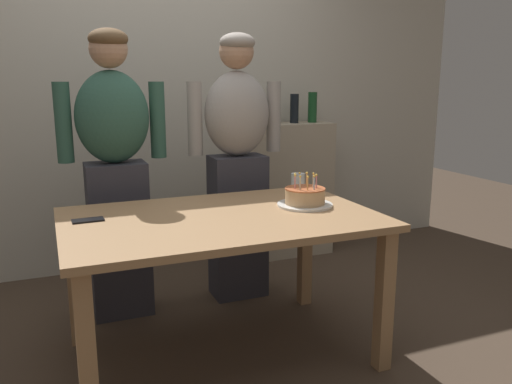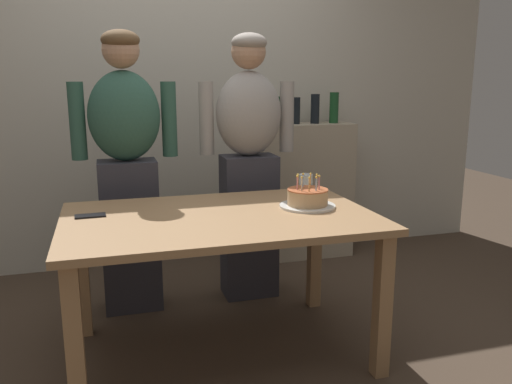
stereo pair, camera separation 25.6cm
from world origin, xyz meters
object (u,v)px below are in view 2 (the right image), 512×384
Objects in this scene: birthday_cake at (308,199)px; water_glass_near at (306,184)px; person_man_bearded at (127,168)px; person_woman_cardigan at (249,163)px; cell_phone at (90,216)px.

water_glass_near is at bearing 69.97° from birthday_cake.
person_man_bearded and person_woman_cardigan have the same top height.
water_glass_near is 1.20m from cell_phone.
person_woman_cardigan is at bearing 121.85° from water_glass_near.
water_glass_near is at bearing 121.85° from person_woman_cardigan.
cell_phone is (-1.08, 0.12, -0.04)m from birthday_cake.
birthday_cake is 0.17× the size of person_woman_cardigan.
birthday_cake is at bearing -110.03° from water_glass_near.
water_glass_near is at bearing 158.90° from person_man_bearded.
cell_phone is 1.11m from person_woman_cardigan.
water_glass_near is 0.45m from person_woman_cardigan.
person_woman_cardigan is at bearing 100.51° from birthday_cake.
person_man_bearded is 0.75m from person_woman_cardigan.
person_woman_cardigan reaches higher than cell_phone.
person_man_bearded is at bearing 158.90° from water_glass_near.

